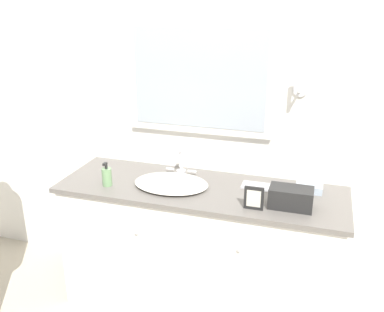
# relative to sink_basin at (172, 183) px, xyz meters

# --- Properties ---
(wall_back) EXTENTS (8.00, 0.18, 2.55)m
(wall_back) POSITION_rel_sink_basin_xyz_m (0.18, 0.34, 0.41)
(wall_back) COLOR white
(wall_back) RESTS_ON ground_plane
(vanity_counter) EXTENTS (1.75, 0.58, 0.85)m
(vanity_counter) POSITION_rel_sink_basin_xyz_m (0.18, 0.02, -0.44)
(vanity_counter) COLOR white
(vanity_counter) RESTS_ON ground_plane
(sink_basin) EXTENTS (0.46, 0.39, 0.18)m
(sink_basin) POSITION_rel_sink_basin_xyz_m (0.00, 0.00, 0.00)
(sink_basin) COLOR silver
(sink_basin) RESTS_ON vanity_counter
(soap_bottle) EXTENTS (0.06, 0.06, 0.15)m
(soap_bottle) POSITION_rel_sink_basin_xyz_m (-0.38, -0.12, 0.04)
(soap_bottle) COLOR #709966
(soap_bottle) RESTS_ON vanity_counter
(appliance_box) EXTENTS (0.24, 0.14, 0.12)m
(appliance_box) POSITION_rel_sink_basin_xyz_m (0.73, -0.08, 0.04)
(appliance_box) COLOR black
(appliance_box) RESTS_ON vanity_counter
(picture_frame) EXTENTS (0.11, 0.01, 0.13)m
(picture_frame) POSITION_rel_sink_basin_xyz_m (0.54, -0.16, 0.05)
(picture_frame) COLOR black
(picture_frame) RESTS_ON vanity_counter
(hand_towel_near_sink) EXTENTS (0.15, 0.11, 0.04)m
(hand_towel_near_sink) POSITION_rel_sink_basin_xyz_m (0.81, 0.17, 0.00)
(hand_towel_near_sink) COLOR #A8B7C6
(hand_towel_near_sink) RESTS_ON vanity_counter
(metal_tray) EXTENTS (0.18, 0.11, 0.01)m
(metal_tray) POSITION_rel_sink_basin_xyz_m (0.51, 0.14, -0.01)
(metal_tray) COLOR #ADADB2
(metal_tray) RESTS_ON vanity_counter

